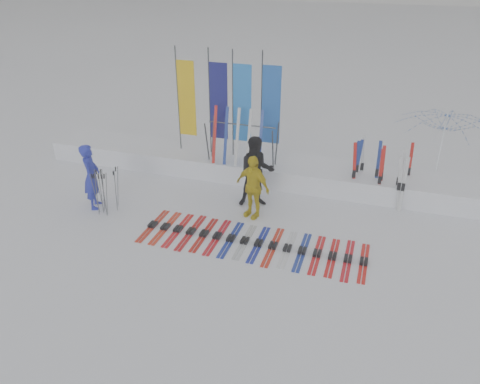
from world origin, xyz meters
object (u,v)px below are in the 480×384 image
(person_blue, at_px, (92,177))
(ski_rack, at_px, (242,138))
(ski_row, at_px, (251,242))
(person_yellow, at_px, (252,187))
(tent_canopy, at_px, (440,152))
(person_black, at_px, (257,172))

(person_blue, xyz_separation_m, ski_rack, (3.32, 2.77, 0.48))
(person_blue, bearing_deg, ski_row, -119.87)
(ski_row, bearing_deg, person_yellow, 105.46)
(tent_canopy, relative_size, ski_rack, 1.32)
(ski_rack, bearing_deg, person_black, -58.00)
(tent_canopy, bearing_deg, ski_row, -135.06)
(person_yellow, xyz_separation_m, ski_rack, (-0.90, 1.95, 0.53))
(person_black, relative_size, ski_row, 0.36)
(tent_canopy, bearing_deg, person_yellow, -147.28)
(person_blue, distance_m, ski_row, 4.68)
(person_black, xyz_separation_m, person_yellow, (0.07, -0.62, -0.13))
(ski_rack, bearing_deg, person_yellow, -65.17)
(person_black, xyz_separation_m, ski_rack, (-0.83, 1.33, 0.40))
(person_blue, bearing_deg, person_yellow, -103.12)
(tent_canopy, bearing_deg, person_blue, -156.82)
(person_yellow, bearing_deg, ski_row, -54.04)
(person_blue, xyz_separation_m, person_yellow, (4.22, 0.82, -0.05))
(person_blue, xyz_separation_m, tent_canopy, (8.82, 3.78, 0.31))
(tent_canopy, distance_m, ski_row, 6.11)
(person_black, height_order, person_yellow, person_black)
(person_black, bearing_deg, person_yellow, -105.26)
(person_blue, height_order, person_yellow, person_blue)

